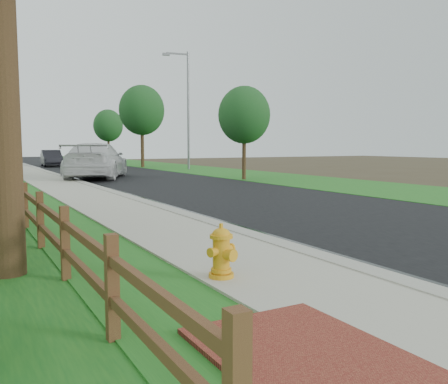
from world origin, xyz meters
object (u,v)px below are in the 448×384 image
ranch_fence (32,210)px  streetlight (186,104)px  dark_car_mid (99,160)px  white_suv (96,161)px  fire_hydrant (222,253)px

ranch_fence → streetlight: 28.05m
dark_car_mid → white_suv: bearing=81.5°
white_suv → dark_car_mid: (2.92, 11.00, -0.28)m
white_suv → dark_car_mid: white_suv is taller
white_suv → streetlight: 11.63m
fire_hydrant → streetlight: streetlight is taller
ranch_fence → streetlight: (14.30, 23.69, 4.56)m
white_suv → streetlight: bearing=-118.9°
ranch_fence → white_suv: (5.60, 17.17, 0.42)m
fire_hydrant → streetlight: 31.38m
white_suv → dark_car_mid: bearing=-80.6°
ranch_fence → streetlight: bearing=58.9°
ranch_fence → fire_hydrant: size_ratio=22.01×
white_suv → dark_car_mid: size_ratio=1.61×
fire_hydrant → ranch_fence: bearing=111.8°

